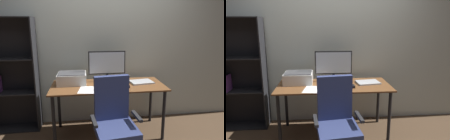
# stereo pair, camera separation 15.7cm
# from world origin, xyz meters

# --- Properties ---
(ground_plane) EXTENTS (12.00, 12.00, 0.00)m
(ground_plane) POSITION_xyz_m (0.00, 0.00, 0.00)
(ground_plane) COLOR #4C3826
(back_wall) EXTENTS (6.40, 0.10, 2.60)m
(back_wall) POSITION_xyz_m (0.00, 0.51, 1.30)
(back_wall) COLOR beige
(back_wall) RESTS_ON ground
(desk) EXTENTS (1.57, 0.68, 0.74)m
(desk) POSITION_xyz_m (0.00, 0.00, 0.65)
(desk) COLOR brown
(desk) RESTS_ON ground
(monitor) EXTENTS (0.54, 0.20, 0.45)m
(monitor) POSITION_xyz_m (0.01, 0.20, 1.00)
(monitor) COLOR black
(monitor) RESTS_ON desk
(keyboard) EXTENTS (0.29, 0.12, 0.02)m
(keyboard) POSITION_xyz_m (0.01, -0.16, 0.75)
(keyboard) COLOR silver
(keyboard) RESTS_ON desk
(mouse) EXTENTS (0.06, 0.10, 0.03)m
(mouse) POSITION_xyz_m (0.24, -0.14, 0.76)
(mouse) COLOR black
(mouse) RESTS_ON desk
(coffee_mug) EXTENTS (0.10, 0.09, 0.09)m
(coffee_mug) POSITION_xyz_m (0.08, -0.02, 0.79)
(coffee_mug) COLOR #387F51
(coffee_mug) RESTS_ON desk
(laptop) EXTENTS (0.35, 0.27, 0.02)m
(laptop) POSITION_xyz_m (0.49, 0.04, 0.75)
(laptop) COLOR #B7BABC
(laptop) RESTS_ON desk
(printer) EXTENTS (0.40, 0.34, 0.16)m
(printer) POSITION_xyz_m (-0.50, 0.14, 0.82)
(printer) COLOR silver
(printer) RESTS_ON desk
(paper_sheet) EXTENTS (0.25, 0.32, 0.00)m
(paper_sheet) POSITION_xyz_m (-0.30, -0.18, 0.74)
(paper_sheet) COLOR white
(paper_sheet) RESTS_ON desk
(office_chair) EXTENTS (0.55, 0.54, 1.01)m
(office_chair) POSITION_xyz_m (-0.01, -0.66, 0.46)
(office_chair) COLOR #232326
(office_chair) RESTS_ON ground
(bookshelf) EXTENTS (0.75, 0.28, 1.67)m
(bookshelf) POSITION_xyz_m (-1.42, 0.34, 0.82)
(bookshelf) COLOR black
(bookshelf) RESTS_ON ground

